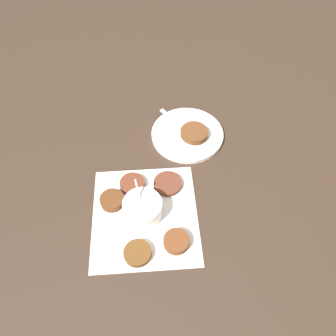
% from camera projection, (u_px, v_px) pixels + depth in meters
% --- Properties ---
extents(ground_plane, '(4.00, 4.00, 0.00)m').
position_uv_depth(ground_plane, '(155.00, 214.00, 0.84)').
color(ground_plane, '#38281E').
extents(napkin, '(0.31, 0.28, 0.00)m').
position_uv_depth(napkin, '(145.00, 215.00, 0.83)').
color(napkin, white).
rests_on(napkin, ground_plane).
extents(sauce_bowl, '(0.11, 0.10, 0.09)m').
position_uv_depth(sauce_bowl, '(143.00, 210.00, 0.81)').
color(sauce_bowl, white).
rests_on(sauce_bowl, napkin).
extents(fritter_0, '(0.06, 0.06, 0.02)m').
position_uv_depth(fritter_0, '(176.00, 241.00, 0.77)').
color(fritter_0, brown).
rests_on(fritter_0, napkin).
extents(fritter_1, '(0.07, 0.07, 0.02)m').
position_uv_depth(fritter_1, '(138.00, 253.00, 0.76)').
color(fritter_1, brown).
rests_on(fritter_1, napkin).
extents(fritter_2, '(0.08, 0.08, 0.01)m').
position_uv_depth(fritter_2, '(168.00, 184.00, 0.88)').
color(fritter_2, brown).
rests_on(fritter_2, napkin).
extents(fritter_3, '(0.07, 0.07, 0.01)m').
position_uv_depth(fritter_3, '(132.00, 184.00, 0.88)').
color(fritter_3, brown).
rests_on(fritter_3, napkin).
extents(fritter_4, '(0.06, 0.06, 0.02)m').
position_uv_depth(fritter_4, '(112.00, 200.00, 0.84)').
color(fritter_4, '#57311A').
rests_on(fritter_4, napkin).
extents(serving_plate, '(0.22, 0.22, 0.02)m').
position_uv_depth(serving_plate, '(187.00, 134.00, 0.99)').
color(serving_plate, white).
rests_on(serving_plate, ground_plane).
extents(fritter_on_plate, '(0.08, 0.08, 0.02)m').
position_uv_depth(fritter_on_plate, '(194.00, 133.00, 0.96)').
color(fritter_on_plate, brown).
rests_on(fritter_on_plate, serving_plate).
extents(fork, '(0.13, 0.11, 0.00)m').
position_uv_depth(fork, '(181.00, 126.00, 0.99)').
color(fork, silver).
rests_on(fork, serving_plate).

